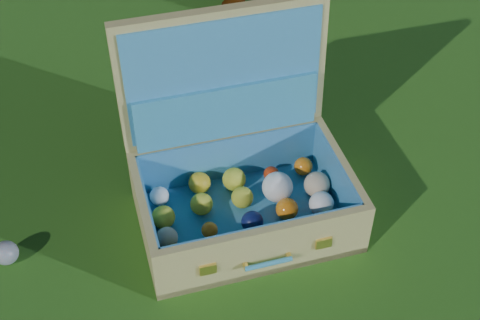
{
  "coord_description": "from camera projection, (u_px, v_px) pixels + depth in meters",
  "views": [
    {
      "loc": [
        -0.19,
        -1.45,
        1.51
      ],
      "look_at": [
        0.08,
        -0.05,
        0.18
      ],
      "focal_mm": 50.0,
      "sensor_mm": 36.0,
      "label": 1
    }
  ],
  "objects": [
    {
      "name": "stray_ball",
      "position": [
        6.0,
        253.0,
        1.88
      ],
      "size": [
        0.07,
        0.07,
        0.07
      ],
      "primitive_type": "sphere",
      "color": "teal",
      "rests_on": "ground"
    },
    {
      "name": "ground",
      "position": [
        212.0,
        195.0,
        2.1
      ],
      "size": [
        60.0,
        60.0,
        0.0
      ],
      "primitive_type": "plane",
      "color": "#215114",
      "rests_on": "ground"
    },
    {
      "name": "suitcase",
      "position": [
        239.0,
        166.0,
        1.95
      ],
      "size": [
        0.65,
        0.53,
        0.59
      ],
      "rotation": [
        0.0,
        0.0,
        0.09
      ],
      "color": "tan",
      "rests_on": "ground"
    }
  ]
}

